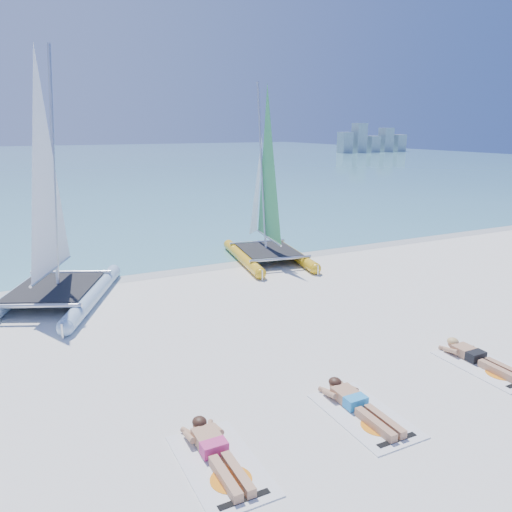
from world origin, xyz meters
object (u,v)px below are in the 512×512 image
Objects in this scene: towel_a at (221,465)px; sunbather_a at (215,450)px; catamaran_blue at (49,226)px; towel_b at (364,415)px; towel_c at (485,366)px; sunbather_b at (357,403)px; sunbather_c at (477,357)px; catamaran_yellow at (264,203)px.

towel_a is 1.07× the size of sunbather_a.
catamaran_blue reaches higher than towel_a.
towel_b is 1.00× the size of towel_c.
towel_c is at bearing 1.81° from sunbather_b.
towel_b is 3.17m from towel_c.
sunbather_c is at bearing 5.28° from sunbather_b.
catamaran_yellow is 11.37m from towel_a.
sunbather_a is (0.00, 0.19, 0.11)m from towel_a.
sunbather_c is (6.98, -7.51, -1.91)m from catamaran_blue.
towel_b is at bearing -174.72° from towel_c.
sunbather_b is (3.82, -7.80, -1.91)m from catamaran_blue.
sunbather_b is (2.52, 0.08, 0.00)m from sunbather_a.
sunbather_a is 5.69m from sunbather_c.
towel_c is 0.22m from sunbather_c.
catamaran_blue is 3.93× the size of sunbather_c.
towel_a is 1.00× the size of towel_c.
sunbather_a is at bearing -55.83° from catamaran_blue.
sunbather_a is at bearing -178.24° from sunbather_b.
sunbather_a is 0.93× the size of towel_b.
towel_b is at bearing -2.60° from sunbather_a.
sunbather_a is 2.53m from towel_b.
catamaran_blue is 3.67× the size of towel_c.
catamaran_yellow is at bearing 71.21° from sunbather_b.
towel_b is at bearing -98.75° from catamaran_yellow.
sunbather_a is at bearing 90.00° from towel_a.
towel_a is at bearing -173.90° from sunbather_b.
towel_a is 0.22m from sunbather_a.
sunbather_b is (2.52, 0.27, 0.11)m from towel_a.
towel_a is at bearing -90.00° from sunbather_a.
catamaran_blue reaches higher than sunbather_a.
sunbather_c reaches higher than towel_c.
catamaran_yellow is (7.01, 1.57, -0.09)m from catamaran_blue.
towel_a is at bearing -174.36° from sunbather_c.
catamaran_blue is at bearing 132.90° from sunbather_c.
catamaran_yellow is 3.33× the size of towel_c.
towel_b is 1.07× the size of sunbather_b.
sunbather_b is at bearing 1.76° from sunbather_a.
sunbather_b is at bearing 90.00° from towel_b.
sunbather_b is 0.93× the size of towel_c.
catamaran_blue is 3.93× the size of sunbather_b.
sunbather_c is at bearing 5.64° from towel_a.
catamaran_blue is 3.67× the size of towel_b.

